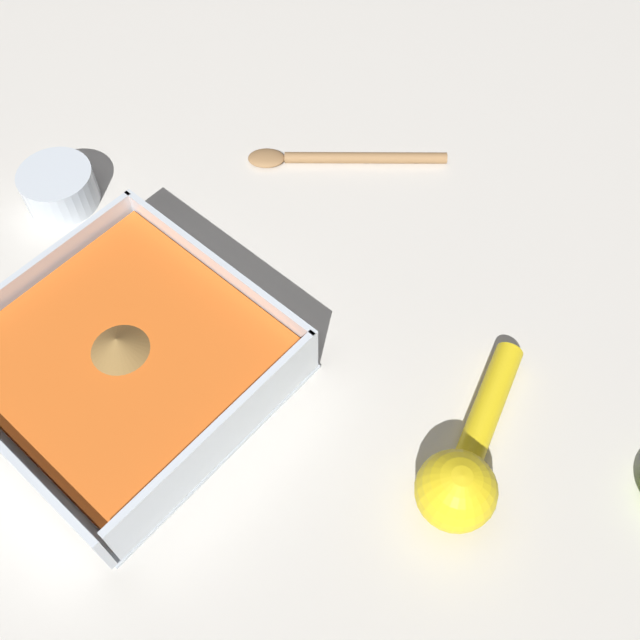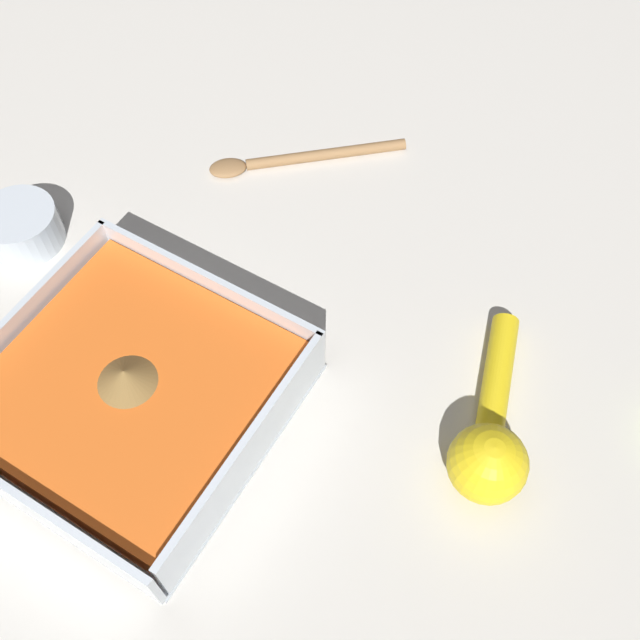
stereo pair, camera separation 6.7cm
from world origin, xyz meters
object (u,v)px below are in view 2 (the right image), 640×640
at_px(lemon_squeezer, 490,444).
at_px(square_dish, 132,398).
at_px(spice_bowl, 22,228).
at_px(wooden_spoon, 296,159).

bearing_deg(lemon_squeezer, square_dish, -83.55).
bearing_deg(spice_bowl, square_dish, 156.22).
distance_m(lemon_squeezer, wooden_spoon, 0.38).
xyz_separation_m(square_dish, wooden_spoon, (0.04, -0.33, -0.02)).
bearing_deg(wooden_spoon, spice_bowl, 11.30).
xyz_separation_m(spice_bowl, wooden_spoon, (-0.18, -0.23, -0.01)).
height_order(spice_bowl, wooden_spoon, spice_bowl).
bearing_deg(square_dish, spice_bowl, -23.78).
relative_size(square_dish, wooden_spoon, 1.36).
distance_m(square_dish, lemon_squeezer, 0.30).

